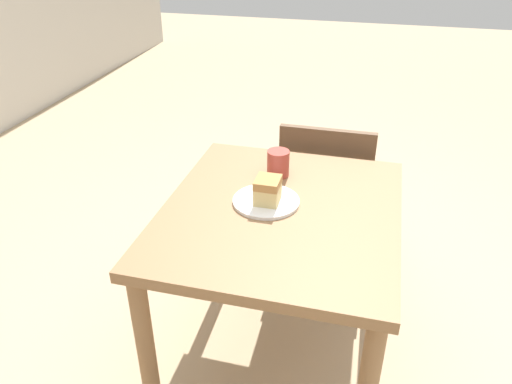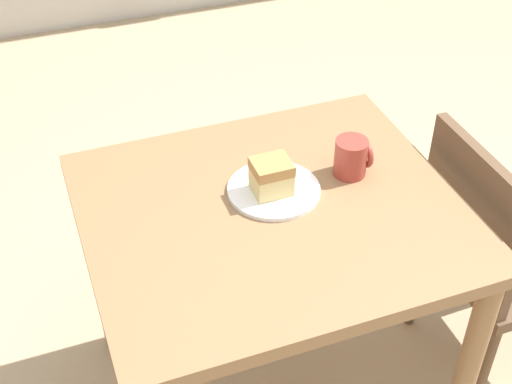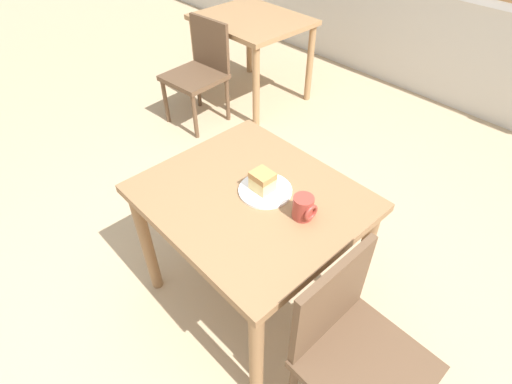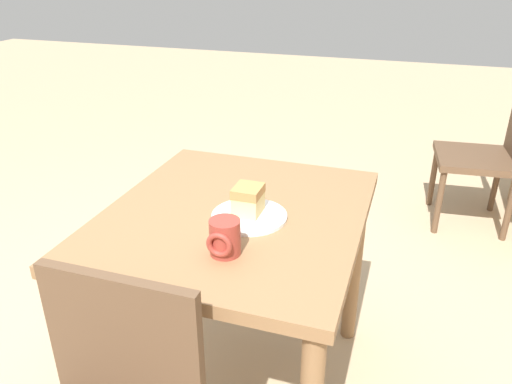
{
  "view_description": "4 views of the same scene",
  "coord_description": "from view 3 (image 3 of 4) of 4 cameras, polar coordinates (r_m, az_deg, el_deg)",
  "views": [
    {
      "loc": [
        -1.59,
        -0.05,
        1.67
      ],
      "look_at": [
        -0.11,
        0.34,
        0.78
      ],
      "focal_mm": 35.0,
      "sensor_mm": 36.0,
      "label": 1
    },
    {
      "loc": [
        -0.65,
        -1.01,
        1.89
      ],
      "look_at": [
        -0.17,
        0.3,
        0.76
      ],
      "focal_mm": 50.0,
      "sensor_mm": 36.0,
      "label": 2
    },
    {
      "loc": [
        0.81,
        -0.63,
        1.93
      ],
      "look_at": [
        -0.12,
        0.24,
        0.78
      ],
      "focal_mm": 28.0,
      "sensor_mm": 36.0,
      "label": 3
    },
    {
      "loc": [
        1.18,
        0.75,
        1.5
      ],
      "look_at": [
        -0.18,
        0.3,
        0.82
      ],
      "focal_mm": 35.0,
      "sensor_mm": 36.0,
      "label": 4
    }
  ],
  "objects": [
    {
      "name": "dining_table_near",
      "position": [
        1.82,
        -0.65,
        -3.05
      ],
      "size": [
        0.93,
        0.81,
        0.75
      ],
      "color": "olive",
      "rests_on": "ground_plane"
    },
    {
      "name": "chair_near_window",
      "position": [
        1.68,
        13.75,
        -20.83
      ],
      "size": [
        0.44,
        0.44,
        0.84
      ],
      "rotation": [
        0.0,
        0.0,
        1.57
      ],
      "color": "brown",
      "rests_on": "ground_plane"
    },
    {
      "name": "chair_far_corner",
      "position": [
        3.51,
        -8.04,
        16.98
      ],
      "size": [
        0.48,
        0.48,
        0.84
      ],
      "rotation": [
        0.0,
        0.0,
        0.09
      ],
      "color": "brown",
      "rests_on": "ground_plane"
    },
    {
      "name": "ground_plane",
      "position": [
        2.18,
        -2.63,
        -20.08
      ],
      "size": [
        14.0,
        14.0,
        0.0
      ],
      "primitive_type": "plane",
      "color": "tan"
    },
    {
      "name": "dining_table_far",
      "position": [
        3.8,
        -0.57,
        22.0
      ],
      "size": [
        0.93,
        0.77,
        0.74
      ],
      "color": "#9E754C",
      "rests_on": "ground_plane"
    },
    {
      "name": "cake_slice",
      "position": [
        1.72,
        0.95,
        1.57
      ],
      "size": [
        0.09,
        0.08,
        0.09
      ],
      "color": "#E0C67F",
      "rests_on": "plate"
    },
    {
      "name": "plate",
      "position": [
        1.75,
        1.33,
        0.25
      ],
      "size": [
        0.24,
        0.24,
        0.01
      ],
      "color": "white",
      "rests_on": "dining_table_near"
    },
    {
      "name": "coffee_mug",
      "position": [
        1.62,
        6.83,
        -2.26
      ],
      "size": [
        0.09,
        0.09,
        0.1
      ],
      "color": "#9E382D",
      "rests_on": "dining_table_near"
    }
  ]
}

